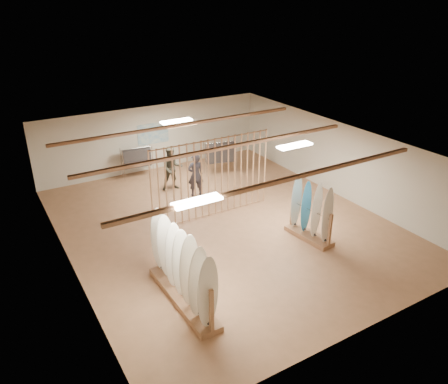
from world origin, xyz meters
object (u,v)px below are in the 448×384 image
rack_right (310,220)px  clothing_rack_a (137,158)px  shopper_b (172,166)px  clothing_rack_b (220,153)px  rack_left (182,276)px  shopper_a (195,172)px

rack_right → clothing_rack_a: size_ratio=1.47×
shopper_b → clothing_rack_b: bearing=23.2°
clothing_rack_a → rack_left: bearing=-99.3°
clothing_rack_b → shopper_a: bearing=-129.6°
clothing_rack_a → clothing_rack_b: size_ratio=0.92×
shopper_a → rack_left: bearing=73.2°
rack_left → clothing_rack_b: (5.12, 6.90, 0.21)m
clothing_rack_b → shopper_a: 2.43m
rack_left → shopper_a: (3.18, 5.43, 0.22)m
rack_left → clothing_rack_b: rack_left is taller
clothing_rack_a → shopper_b: bearing=-64.3°
rack_left → rack_right: (4.79, 0.75, -0.07)m
rack_left → shopper_b: rack_left is taller
rack_right → clothing_rack_a: rack_right is taller
clothing_rack_b → shopper_b: bearing=-155.7°
shopper_b → rack_left: bearing=-100.1°
clothing_rack_a → shopper_a: 3.13m
shopper_a → shopper_b: size_ratio=0.96×
clothing_rack_b → shopper_a: (-1.94, -1.46, 0.02)m
rack_left → rack_right: size_ratio=1.55×
clothing_rack_b → shopper_a: size_ratio=0.76×
rack_left → rack_right: 4.85m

